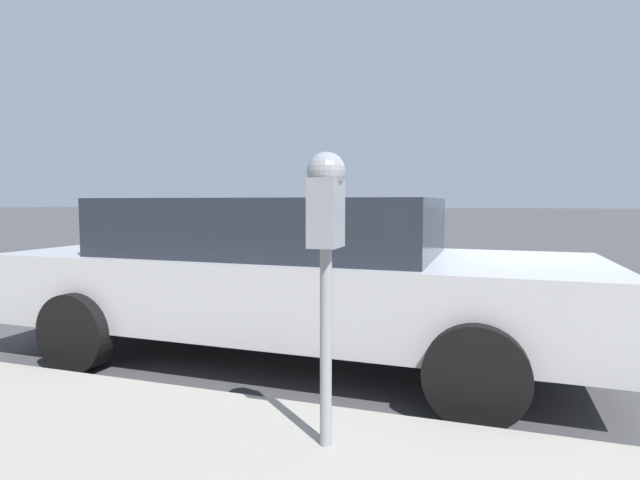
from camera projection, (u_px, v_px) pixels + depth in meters
name	position (u px, v px, depth m)	size (l,w,h in m)	color
ground_plane	(505.00, 345.00, 4.78)	(220.00, 220.00, 0.00)	#424244
parking_meter	(326.00, 223.00, 2.45)	(0.21, 0.19, 1.48)	gray
car_silver	(290.00, 272.00, 4.37)	(2.10, 4.99, 1.40)	#B7BABF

